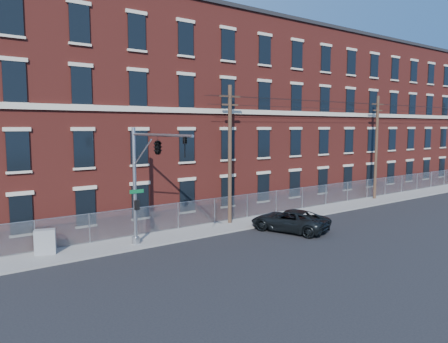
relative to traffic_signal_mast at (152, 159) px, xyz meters
name	(u,v)px	position (x,y,z in m)	size (l,w,h in m)	color
ground	(260,245)	(6.00, -2.18, -5.39)	(140.00, 140.00, 0.00)	black
sidewalk	(326,209)	(18.00, 2.82, -5.33)	(65.00, 3.00, 0.12)	gray
mill_building	(258,117)	(18.00, 11.75, 2.76)	(55.30, 14.32, 16.30)	maroon
chain_link_fence	(314,196)	(18.00, 4.12, -4.33)	(59.06, 0.06, 1.85)	#A5A8AD
traffic_signal_mast	(152,159)	(0.00, 0.00, 0.00)	(0.90, 6.75, 7.00)	#9EA0A5
utility_pole_near	(230,152)	(8.00, 3.42, -0.05)	(1.80, 0.28, 10.00)	#483124
utility_pole_mid	(376,145)	(26.00, 3.42, -0.05)	(1.80, 0.28, 10.00)	#483124
overhead_wires	(378,106)	(26.00, 3.42, 3.73)	(40.00, 0.62, 0.62)	black
pickup_truck	(289,220)	(10.02, -0.69, -4.64)	(2.49, 5.41, 1.50)	black
utility_cabinet	(45,242)	(-4.96, 3.33, -4.58)	(1.10, 0.55, 1.38)	gray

